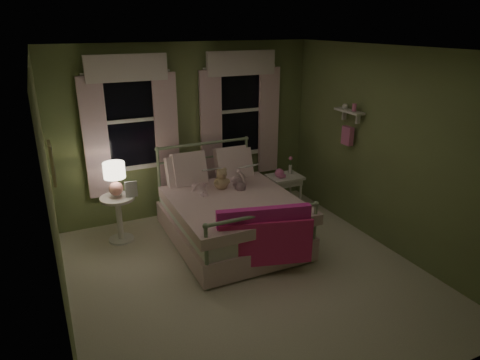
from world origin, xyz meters
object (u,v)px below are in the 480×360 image
bed (229,214)px  child_left (198,169)px  table_lamp (115,176)px  nightstand_left (119,213)px  nightstand_right (285,182)px  child_right (235,164)px  teddy_bear (221,180)px

bed → child_left: 0.75m
table_lamp → nightstand_left: bearing=-90.0°
nightstand_left → bed: bearing=-23.9°
nightstand_right → bed: bearing=-160.6°
child_right → nightstand_right: bearing=-168.4°
table_lamp → nightstand_right: size_ratio=0.72×
teddy_bear → child_right: bearing=29.5°
child_left → teddy_bear: child_left is taller
child_left → teddy_bear: size_ratio=2.31×
teddy_bear → nightstand_right: teddy_bear is taller
child_right → table_lamp: (-1.66, 0.19, 0.01)m
child_right → nightstand_right: child_right is taller
nightstand_left → table_lamp: 0.54m
child_right → nightstand_right: 0.91m
child_left → bed: bearing=131.5°
child_left → nightstand_left: 1.23m
bed → child_right: 0.76m
bed → nightstand_right: 1.18m
nightstand_right → child_left: bearing=178.6°
nightstand_left → table_lamp: bearing=90.0°
teddy_bear → child_left: bearing=150.5°
child_left → child_right: size_ratio=0.99×
child_right → nightstand_left: size_ratio=1.16×
child_left → nightstand_right: child_left is taller
child_left → child_right: bearing=-172.1°
nightstand_left → nightstand_right: bearing=-5.2°
nightstand_left → child_right: bearing=-6.6°
bed → nightstand_left: (-1.38, 0.61, 0.03)m
child_left → table_lamp: child_left is taller
nightstand_left → nightstand_right: same height
bed → teddy_bear: (0.00, 0.26, 0.41)m
nightstand_left → child_left: bearing=-9.8°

